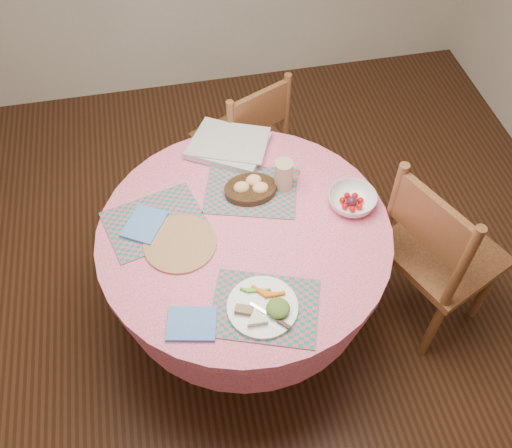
{
  "coord_description": "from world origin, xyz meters",
  "views": [
    {
      "loc": [
        -0.25,
        -1.44,
        2.63
      ],
      "look_at": [
        0.05,
        0.0,
        0.78
      ],
      "focal_mm": 40.0,
      "sensor_mm": 36.0,
      "label": 1
    }
  ],
  "objects_px": {
    "chair_right": "(436,252)",
    "fruit_bowl": "(352,201)",
    "dining_table": "(245,257)",
    "chair_back": "(245,140)",
    "latte_mug": "(284,175)",
    "dinner_plate": "(265,307)",
    "bread_bowl": "(251,188)",
    "wicker_trivet": "(180,244)"
  },
  "relations": [
    {
      "from": "chair_back",
      "to": "wicker_trivet",
      "type": "bearing_deg",
      "value": 38.41
    },
    {
      "from": "chair_right",
      "to": "bread_bowl",
      "type": "height_order",
      "value": "chair_right"
    },
    {
      "from": "chair_right",
      "to": "dinner_plate",
      "type": "distance_m",
      "value": 0.92
    },
    {
      "from": "dining_table",
      "to": "latte_mug",
      "type": "height_order",
      "value": "latte_mug"
    },
    {
      "from": "dinner_plate",
      "to": "chair_right",
      "type": "bearing_deg",
      "value": 16.59
    },
    {
      "from": "dinner_plate",
      "to": "fruit_bowl",
      "type": "distance_m",
      "value": 0.64
    },
    {
      "from": "dining_table",
      "to": "latte_mug",
      "type": "bearing_deg",
      "value": 43.35
    },
    {
      "from": "chair_right",
      "to": "wicker_trivet",
      "type": "distance_m",
      "value": 1.16
    },
    {
      "from": "chair_back",
      "to": "latte_mug",
      "type": "xyz_separation_m",
      "value": [
        0.06,
        -0.62,
        0.35
      ]
    },
    {
      "from": "dining_table",
      "to": "wicker_trivet",
      "type": "xyz_separation_m",
      "value": [
        -0.27,
        -0.02,
        0.2
      ]
    },
    {
      "from": "chair_right",
      "to": "dinner_plate",
      "type": "height_order",
      "value": "chair_right"
    },
    {
      "from": "chair_right",
      "to": "latte_mug",
      "type": "bearing_deg",
      "value": 38.45
    },
    {
      "from": "fruit_bowl",
      "to": "chair_right",
      "type": "bearing_deg",
      "value": -24.66
    },
    {
      "from": "latte_mug",
      "to": "dining_table",
      "type": "bearing_deg",
      "value": -136.65
    },
    {
      "from": "bread_bowl",
      "to": "fruit_bowl",
      "type": "xyz_separation_m",
      "value": [
        0.41,
        -0.16,
        -0.0
      ]
    },
    {
      "from": "dinner_plate",
      "to": "bread_bowl",
      "type": "height_order",
      "value": "bread_bowl"
    },
    {
      "from": "dining_table",
      "to": "fruit_bowl",
      "type": "xyz_separation_m",
      "value": [
        0.48,
        0.04,
        0.23
      ]
    },
    {
      "from": "chair_back",
      "to": "fruit_bowl",
      "type": "distance_m",
      "value": 0.9
    },
    {
      "from": "chair_right",
      "to": "wicker_trivet",
      "type": "xyz_separation_m",
      "value": [
        -1.13,
        0.11,
        0.22
      ]
    },
    {
      "from": "chair_back",
      "to": "wicker_trivet",
      "type": "xyz_separation_m",
      "value": [
        -0.43,
        -0.84,
        0.28
      ]
    },
    {
      "from": "dinner_plate",
      "to": "bread_bowl",
      "type": "relative_size",
      "value": 1.17
    },
    {
      "from": "chair_right",
      "to": "latte_mug",
      "type": "distance_m",
      "value": 0.78
    },
    {
      "from": "dining_table",
      "to": "latte_mug",
      "type": "distance_m",
      "value": 0.4
    },
    {
      "from": "bread_bowl",
      "to": "latte_mug",
      "type": "distance_m",
      "value": 0.16
    },
    {
      "from": "wicker_trivet",
      "to": "fruit_bowl",
      "type": "distance_m",
      "value": 0.75
    },
    {
      "from": "dining_table",
      "to": "dinner_plate",
      "type": "height_order",
      "value": "dinner_plate"
    },
    {
      "from": "dining_table",
      "to": "chair_back",
      "type": "xyz_separation_m",
      "value": [
        0.16,
        0.82,
        -0.08
      ]
    },
    {
      "from": "bread_bowl",
      "to": "fruit_bowl",
      "type": "distance_m",
      "value": 0.44
    },
    {
      "from": "latte_mug",
      "to": "fruit_bowl",
      "type": "xyz_separation_m",
      "value": [
        0.26,
        -0.16,
        -0.05
      ]
    },
    {
      "from": "dining_table",
      "to": "chair_back",
      "type": "bearing_deg",
      "value": 79.08
    },
    {
      "from": "dinner_plate",
      "to": "fruit_bowl",
      "type": "relative_size",
      "value": 0.98
    },
    {
      "from": "fruit_bowl",
      "to": "dinner_plate",
      "type": "bearing_deg",
      "value": -137.96
    },
    {
      "from": "chair_back",
      "to": "dining_table",
      "type": "bearing_deg",
      "value": 54.55
    },
    {
      "from": "dinner_plate",
      "to": "fruit_bowl",
      "type": "xyz_separation_m",
      "value": [
        0.47,
        0.43,
        0.01
      ]
    },
    {
      "from": "chair_right",
      "to": "wicker_trivet",
      "type": "bearing_deg",
      "value": 60.42
    },
    {
      "from": "chair_right",
      "to": "chair_back",
      "type": "relative_size",
      "value": 1.12
    },
    {
      "from": "latte_mug",
      "to": "chair_right",
      "type": "bearing_deg",
      "value": -27.71
    },
    {
      "from": "chair_right",
      "to": "fruit_bowl",
      "type": "height_order",
      "value": "chair_right"
    },
    {
      "from": "dining_table",
      "to": "bread_bowl",
      "type": "bearing_deg",
      "value": 71.14
    },
    {
      "from": "chair_right",
      "to": "dining_table",
      "type": "bearing_deg",
      "value": 57.38
    },
    {
      "from": "chair_back",
      "to": "wicker_trivet",
      "type": "relative_size",
      "value": 3.04
    },
    {
      "from": "dining_table",
      "to": "chair_right",
      "type": "distance_m",
      "value": 0.87
    }
  ]
}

